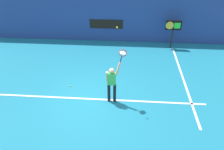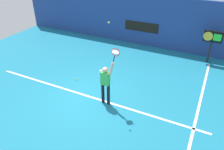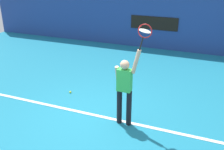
% 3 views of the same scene
% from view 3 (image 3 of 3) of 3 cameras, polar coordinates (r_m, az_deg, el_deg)
% --- Properties ---
extents(ground_plane, '(18.00, 18.00, 0.00)m').
position_cam_3_polar(ground_plane, '(7.05, -4.23, -8.95)').
color(ground_plane, teal).
extents(back_wall, '(18.00, 0.20, 3.15)m').
position_cam_3_polar(back_wall, '(12.49, 9.31, 12.78)').
color(back_wall, navy).
rests_on(back_wall, ground_plane).
extents(sponsor_banner_center, '(2.20, 0.03, 0.60)m').
position_cam_3_polar(sponsor_banner_center, '(12.45, 9.08, 11.03)').
color(sponsor_banner_center, black).
extents(court_baseline, '(10.00, 0.10, 0.01)m').
position_cam_3_polar(court_baseline, '(7.10, -3.98, -8.64)').
color(court_baseline, white).
rests_on(court_baseline, ground_plane).
extents(tennis_player, '(0.62, 0.31, 1.98)m').
position_cam_3_polar(tennis_player, '(6.27, 2.74, -2.64)').
color(tennis_player, black).
rests_on(tennis_player, ground_plane).
extents(tennis_racket, '(0.38, 0.27, 0.63)m').
position_cam_3_polar(tennis_racket, '(5.69, 7.07, 9.13)').
color(tennis_racket, black).
extents(spare_ball, '(0.07, 0.07, 0.07)m').
position_cam_3_polar(spare_ball, '(8.31, -9.03, -3.66)').
color(spare_ball, '#CCE033').
rests_on(spare_ball, ground_plane).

